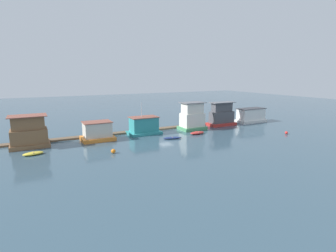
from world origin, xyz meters
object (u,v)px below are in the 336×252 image
at_px(houseboat_red, 222,116).
at_px(buoy_orange, 113,151).
at_px(houseboat_brown, 29,133).
at_px(dinghy_red, 197,133).
at_px(buoy_red, 286,133).
at_px(houseboat_green, 192,117).
at_px(dinghy_yellow, 33,153).
at_px(dinghy_navy, 172,138).
at_px(houseboat_teal, 144,126).
at_px(houseboat_orange, 97,132).
at_px(houseboat_white, 251,115).

relative_size(houseboat_red, buoy_orange, 9.63).
height_order(houseboat_brown, dinghy_red, houseboat_brown).
distance_m(dinghy_red, buoy_red, 17.03).
bearing_deg(buoy_orange, dinghy_red, 14.46).
xyz_separation_m(dinghy_red, buoy_red, (15.08, -7.90, 0.01)).
height_order(houseboat_green, dinghy_yellow, houseboat_green).
distance_m(houseboat_red, buoy_orange, 29.12).
bearing_deg(houseboat_brown, dinghy_navy, -14.75).
height_order(houseboat_green, buoy_orange, houseboat_green).
relative_size(houseboat_teal, houseboat_red, 0.96).
xyz_separation_m(houseboat_brown, dinghy_navy, (22.32, -5.88, -2.10)).
height_order(houseboat_brown, houseboat_teal, houseboat_teal).
xyz_separation_m(dinghy_navy, buoy_red, (21.02, -6.96, 0.10)).
xyz_separation_m(houseboat_orange, dinghy_red, (17.84, -4.34, -1.22)).
height_order(dinghy_yellow, dinghy_red, dinghy_red).
distance_m(houseboat_brown, houseboat_red, 38.06).
bearing_deg(houseboat_red, houseboat_green, -174.43).
height_order(houseboat_orange, buoy_orange, houseboat_orange).
bearing_deg(houseboat_teal, houseboat_orange, -175.40).
xyz_separation_m(houseboat_red, buoy_orange, (-27.46, -9.49, -1.85)).
height_order(houseboat_brown, buoy_orange, houseboat_brown).
relative_size(houseboat_white, dinghy_navy, 2.09).
bearing_deg(houseboat_orange, dinghy_yellow, -156.76).
distance_m(houseboat_green, buoy_red, 18.29).
bearing_deg(dinghy_red, houseboat_white, 14.61).
distance_m(houseboat_teal, houseboat_green, 10.43).
height_order(houseboat_orange, houseboat_red, houseboat_red).
bearing_deg(houseboat_teal, dinghy_navy, -64.08).
bearing_deg(buoy_red, dinghy_yellow, 169.60).
distance_m(houseboat_white, buoy_orange, 37.41).
relative_size(houseboat_brown, houseboat_green, 1.00).
bearing_deg(houseboat_brown, buoy_red, -16.50).
bearing_deg(dinghy_red, houseboat_teal, 150.26).
bearing_deg(buoy_red, dinghy_navy, 161.68).
xyz_separation_m(houseboat_teal, buoy_red, (23.93, -12.96, -1.26)).
relative_size(dinghy_navy, buoy_red, 6.12).
relative_size(houseboat_green, buoy_red, 9.94).
bearing_deg(houseboat_brown, houseboat_white, -0.12).
distance_m(houseboat_white, buoy_red, 13.26).
xyz_separation_m(buoy_orange, buoy_red, (32.74, -3.35, -0.05)).
xyz_separation_m(houseboat_orange, buoy_orange, (0.18, -8.89, -1.17)).
bearing_deg(houseboat_green, dinghy_red, -109.87).
xyz_separation_m(houseboat_white, dinghy_navy, (-24.47, -5.78, -1.41)).
bearing_deg(houseboat_white, dinghy_navy, -166.72).
xyz_separation_m(dinghy_navy, buoy_orange, (-11.72, -3.61, 0.15)).
relative_size(houseboat_red, dinghy_yellow, 2.20).
relative_size(houseboat_brown, buoy_orange, 8.61).
bearing_deg(houseboat_red, dinghy_yellow, -172.54).
distance_m(houseboat_red, buoy_red, 14.01).
bearing_deg(buoy_orange, houseboat_white, 14.54).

